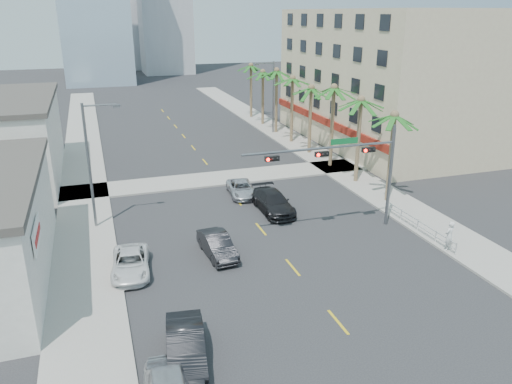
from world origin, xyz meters
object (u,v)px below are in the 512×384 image
Objects in this scene: car_lane_center at (241,189)px; car_lane_right at (273,202)px; car_parked_far at (131,263)px; traffic_signal_mast at (351,162)px; pedestrian at (449,236)px; car_parked_mid at (186,347)px; car_lane_left at (217,245)px.

car_lane_center is 4.43m from car_lane_right.
car_parked_far is 13.12m from car_lane_right.
traffic_signal_mast is 2.37× the size of car_parked_far.
car_parked_far is at bearing -174.18° from traffic_signal_mast.
car_lane_right is at bearing -71.18° from pedestrian.
car_lane_right is at bearing -67.25° from car_lane_center.
car_lane_right is at bearing 35.75° from car_parked_far.
pedestrian is at bearing -50.93° from car_lane_right.
car_lane_center is 17.30m from pedestrian.
car_parked_mid is 21.44m from car_lane_center.
traffic_signal_mast is 7.91m from pedestrian.
pedestrian is at bearing -50.71° from car_lane_center.
traffic_signal_mast is at bearing 11.88° from car_parked_far.
car_parked_mid is 18.87m from pedestrian.
pedestrian is at bearing -21.41° from car_lane_left.
car_parked_far is 0.87× the size of car_lane_right.
pedestrian reaches higher than car_parked_mid.
car_lane_left reaches higher than car_lane_center.
pedestrian reaches higher than car_parked_far.
car_parked_mid is 9.11m from car_parked_far.
car_lane_left is 0.98× the size of car_lane_center.
traffic_signal_mast is 5.55× the size of pedestrian.
pedestrian reaches higher than car_lane_left.
car_lane_right is (5.95, 5.89, 0.07)m from car_lane_left.
traffic_signal_mast is 2.06× the size of car_lane_right.
car_lane_left is 14.88m from pedestrian.
car_lane_right is at bearing 39.90° from car_lane_left.
car_parked_far is at bearing -127.74° from car_lane_center.
pedestrian reaches higher than car_lane_right.
traffic_signal_mast reaches higher than car_lane_right.
car_parked_far is at bearing -178.36° from car_lane_left.
car_parked_mid is at bearing -73.82° from car_parked_far.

